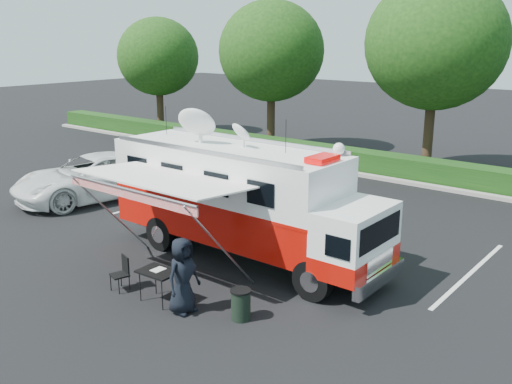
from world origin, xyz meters
TOP-DOWN VIEW (x-y plane):
  - ground_plane at (0.00, 0.00)m, footprint 120.00×120.00m
  - back_border at (1.14, 12.90)m, footprint 60.00×6.14m
  - stall_lines at (-0.50, 3.00)m, footprint 24.12×5.50m
  - command_truck at (-0.07, -0.00)m, footprint 8.60×2.37m
  - awning at (-0.84, -2.46)m, footprint 4.69×2.44m
  - white_suv at (-8.72, 1.12)m, footprint 4.14×6.71m
  - person at (1.00, -3.45)m, footprint 0.59×0.90m
  - folding_table at (0.16, -3.46)m, footprint 0.99×0.72m
  - folding_chair at (-1.11, -3.54)m, footprint 0.52×0.54m
  - trash_bin at (2.28, -2.89)m, footprint 0.48×0.48m

SIDE VIEW (x-z plane):
  - ground_plane at x=0.00m, z-range 0.00..0.00m
  - white_suv at x=-8.72m, z-range -0.87..0.87m
  - person at x=1.00m, z-range -0.92..0.92m
  - stall_lines at x=-0.50m, z-range 0.00..0.01m
  - trash_bin at x=2.28m, z-range 0.00..0.73m
  - folding_chair at x=-1.11m, z-range 0.08..0.95m
  - folding_table at x=0.16m, z-range 0.36..1.18m
  - command_truck at x=-0.07m, z-range -0.30..3.83m
  - awning at x=-0.84m, z-range 1.24..4.07m
  - back_border at x=1.14m, z-range 0.57..9.44m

